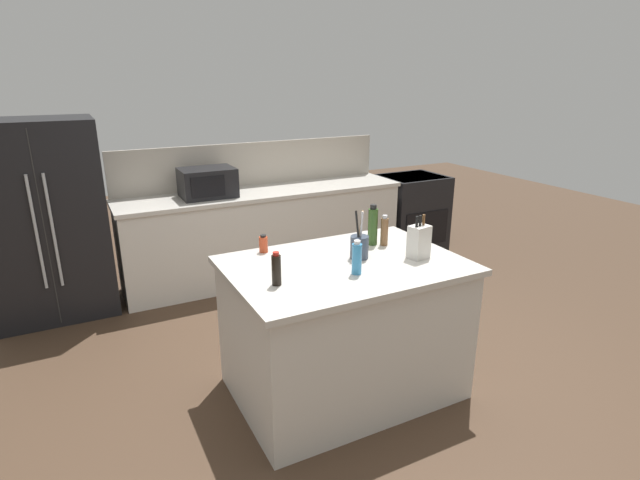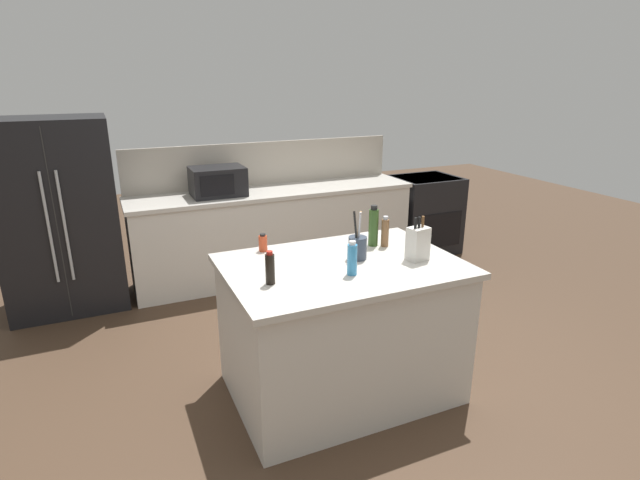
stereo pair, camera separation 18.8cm
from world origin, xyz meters
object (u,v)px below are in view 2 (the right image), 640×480
(dish_soap_bottle, at_px, (352,259))
(pepper_grinder, at_px, (385,232))
(range_oven, at_px, (424,214))
(knife_block, at_px, (418,243))
(soy_sauce_bottle, at_px, (270,269))
(spice_jar_paprika, at_px, (263,243))
(utensil_crock, at_px, (358,247))
(microwave, at_px, (218,181))
(refrigerator, at_px, (59,216))
(olive_oil_bottle, at_px, (373,227))

(dish_soap_bottle, relative_size, pepper_grinder, 0.97)
(range_oven, relative_size, pepper_grinder, 4.22)
(knife_block, xyz_separation_m, soy_sauce_bottle, (-0.99, 0.02, -0.02))
(pepper_grinder, bearing_deg, spice_jar_paprika, 162.75)
(utensil_crock, height_order, spice_jar_paprika, utensil_crock)
(microwave, height_order, utensil_crock, utensil_crock)
(range_oven, height_order, spice_jar_paprika, spice_jar_paprika)
(spice_jar_paprika, height_order, soy_sauce_bottle, soy_sauce_bottle)
(microwave, bearing_deg, utensil_crock, -79.20)
(microwave, xyz_separation_m, utensil_crock, (0.41, -2.16, -0.06))
(dish_soap_bottle, bearing_deg, knife_block, 5.52)
(dish_soap_bottle, bearing_deg, refrigerator, 124.81)
(soy_sauce_bottle, bearing_deg, dish_soap_bottle, -7.62)
(olive_oil_bottle, distance_m, soy_sauce_bottle, 0.95)
(refrigerator, height_order, utensil_crock, refrigerator)
(olive_oil_bottle, bearing_deg, utensil_crock, -139.61)
(knife_block, bearing_deg, olive_oil_bottle, 96.67)
(utensil_crock, xyz_separation_m, pepper_grinder, (0.29, 0.14, 0.02))
(refrigerator, distance_m, soy_sauce_bottle, 2.67)
(range_oven, bearing_deg, microwave, 180.00)
(refrigerator, distance_m, microwave, 1.46)
(refrigerator, bearing_deg, microwave, -2.04)
(refrigerator, xyz_separation_m, utensil_crock, (1.85, -2.22, 0.15))
(soy_sauce_bottle, bearing_deg, knife_block, -1.01)
(refrigerator, xyz_separation_m, microwave, (1.44, -0.05, 0.21))
(range_oven, bearing_deg, pepper_grinder, -131.67)
(refrigerator, xyz_separation_m, range_oven, (3.95, -0.05, -0.40))
(refrigerator, relative_size, knife_block, 6.01)
(olive_oil_bottle, bearing_deg, dish_soap_bottle, -132.55)
(knife_block, xyz_separation_m, spice_jar_paprika, (-0.86, 0.57, -0.06))
(range_oven, relative_size, spice_jar_paprika, 7.49)
(knife_block, distance_m, soy_sauce_bottle, 1.00)
(olive_oil_bottle, height_order, pepper_grinder, olive_oil_bottle)
(olive_oil_bottle, bearing_deg, spice_jar_paprika, 164.87)
(refrigerator, distance_m, range_oven, 3.97)
(refrigerator, relative_size, spice_jar_paprika, 14.18)
(knife_block, height_order, olive_oil_bottle, same)
(refrigerator, relative_size, dish_soap_bottle, 8.21)
(microwave, bearing_deg, olive_oil_bottle, -71.99)
(range_oven, bearing_deg, dish_soap_bottle, -133.25)
(microwave, bearing_deg, soy_sauce_bottle, -95.85)
(dish_soap_bottle, bearing_deg, olive_oil_bottle, 47.45)
(microwave, distance_m, knife_block, 2.46)
(range_oven, xyz_separation_m, olive_oil_bottle, (-1.86, -1.97, 0.61))
(microwave, height_order, pepper_grinder, microwave)
(range_oven, distance_m, utensil_crock, 3.06)
(olive_oil_bottle, bearing_deg, pepper_grinder, -37.61)
(knife_block, xyz_separation_m, utensil_crock, (-0.34, 0.18, -0.03))
(knife_block, bearing_deg, range_oven, 42.58)
(microwave, relative_size, knife_block, 1.80)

